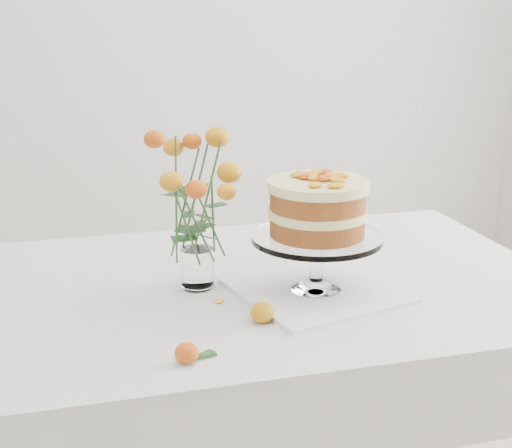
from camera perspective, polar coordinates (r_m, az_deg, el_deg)
The scene contains 9 objects.
table at distance 1.73m, azimuth 0.30°, elevation -7.10°, with size 1.43×0.93×0.76m.
napkin at distance 1.63m, azimuth 4.78°, elevation -5.34°, with size 0.33×0.33×0.01m, color white.
cake_stand at distance 1.57m, azimuth 4.94°, elevation 0.82°, with size 0.29×0.29×0.26m.
rose_vase at distance 1.60m, azimuth -4.88°, elevation 2.37°, with size 0.29×0.29×0.38m.
loose_rose_near at distance 1.48m, azimuth 0.50°, elevation -7.09°, with size 0.09×0.05×0.04m.
loose_rose_far at distance 1.33m, azimuth -5.55°, elevation -10.23°, with size 0.08×0.05×0.04m.
stray_petal_a at distance 1.58m, azimuth -2.95°, elevation -6.19°, with size 0.03×0.02×0.00m, color orange.
stray_petal_b at distance 1.57m, azimuth 0.96°, elevation -6.38°, with size 0.03×0.02×0.00m, color orange.
stray_petal_c at distance 1.54m, azimuth 2.80°, elevation -6.78°, with size 0.03×0.02×0.00m, color orange.
Camera 1 is at (-0.42, -1.53, 1.38)m, focal length 50.00 mm.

